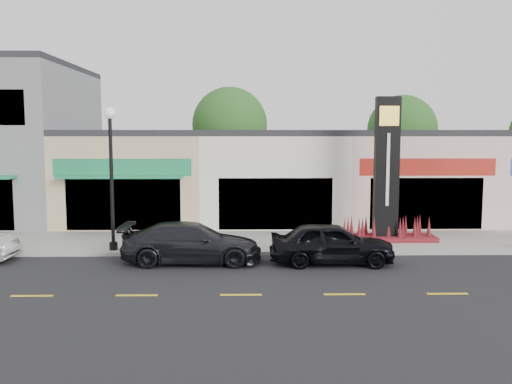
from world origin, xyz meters
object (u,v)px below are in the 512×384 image
(lamp_west_near, at_px, (111,164))
(pylon_sign, at_px, (386,190))
(car_black_sedan, at_px, (332,243))
(car_dark_sedan, at_px, (192,243))

(lamp_west_near, distance_m, pylon_sign, 11.19)
(lamp_west_near, bearing_deg, car_black_sedan, -12.32)
(pylon_sign, distance_m, car_dark_sedan, 8.59)
(car_dark_sedan, distance_m, car_black_sedan, 5.01)
(pylon_sign, height_order, car_dark_sedan, pylon_sign)
(car_dark_sedan, bearing_deg, lamp_west_near, 64.86)
(lamp_west_near, xyz_separation_m, car_dark_sedan, (3.19, -1.53, -2.75))
(lamp_west_near, relative_size, pylon_sign, 0.91)
(car_dark_sedan, bearing_deg, pylon_sign, -67.10)
(pylon_sign, xyz_separation_m, car_dark_sedan, (-7.81, -3.22, -1.55))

